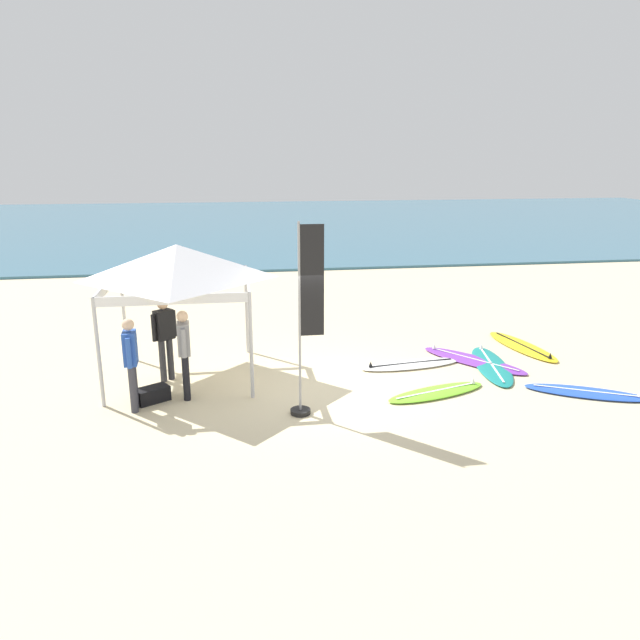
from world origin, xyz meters
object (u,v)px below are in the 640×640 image
at_px(surfboard_purple, 473,360).
at_px(surfboard_white, 410,364).
at_px(person_blue, 131,358).
at_px(banner_flag, 306,329).
at_px(surfboard_blue, 587,392).
at_px(person_grey, 184,349).
at_px(surfboard_teal, 491,365).
at_px(person_black, 165,334).
at_px(surfboard_yellow, 522,346).
at_px(canopy_tent, 177,263).
at_px(surfboard_lime, 437,392).
at_px(gear_bag_near_tent, 152,395).

bearing_deg(surfboard_purple, surfboard_white, -178.18).
bearing_deg(person_blue, banner_flag, -11.11).
xyz_separation_m(person_blue, banner_flag, (3.04, -0.60, 0.59)).
relative_size(surfboard_blue, person_grey, 1.34).
relative_size(surfboard_teal, person_black, 1.53).
height_order(surfboard_teal, banner_flag, banner_flag).
bearing_deg(person_grey, surfboard_teal, 6.62).
relative_size(surfboard_teal, person_grey, 1.53).
xyz_separation_m(surfboard_purple, surfboard_yellow, (1.56, 0.77, 0.00)).
bearing_deg(surfboard_blue, surfboard_teal, 124.21).
bearing_deg(surfboard_white, surfboard_yellow, 15.18).
relative_size(canopy_tent, person_grey, 1.66).
bearing_deg(surfboard_teal, person_grey, -173.38).
bearing_deg(person_blue, surfboard_blue, -3.73).
relative_size(person_grey, banner_flag, 0.50).
bearing_deg(person_blue, surfboard_white, 14.93).
bearing_deg(person_grey, surfboard_lime, -6.22).
xyz_separation_m(surfboard_lime, surfboard_yellow, (2.98, 2.41, -0.00)).
bearing_deg(surfboard_blue, person_grey, 172.73).
bearing_deg(surfboard_purple, surfboard_blue, -55.77).
xyz_separation_m(surfboard_teal, person_blue, (-7.32, -1.16, 0.95)).
distance_m(surfboard_blue, surfboard_lime, 2.88).
height_order(surfboard_purple, surfboard_white, same).
distance_m(surfboard_yellow, surfboard_teal, 1.74).
bearing_deg(surfboard_yellow, surfboard_teal, -138.45).
relative_size(canopy_tent, surfboard_teal, 1.08).
relative_size(person_black, banner_flag, 0.50).
height_order(canopy_tent, person_grey, canopy_tent).
bearing_deg(canopy_tent, surfboard_white, -1.57).
height_order(canopy_tent, surfboard_teal, canopy_tent).
xyz_separation_m(surfboard_lime, surfboard_white, (-0.04, 1.59, -0.00)).
xyz_separation_m(surfboard_teal, gear_bag_near_tent, (-7.05, -0.81, 0.10)).
distance_m(surfboard_purple, surfboard_teal, 0.46).
bearing_deg(surfboard_yellow, person_blue, -164.98).
distance_m(surfboard_purple, gear_bag_near_tent, 6.90).
bearing_deg(surfboard_teal, surfboard_lime, -143.11).
height_order(person_grey, banner_flag, banner_flag).
bearing_deg(surfboard_yellow, person_black, -173.78).
xyz_separation_m(surfboard_purple, person_grey, (-6.17, -1.12, 0.95)).
height_order(surfboard_lime, person_grey, person_grey).
bearing_deg(surfboard_yellow, canopy_tent, -175.00).
relative_size(person_grey, person_black, 1.00).
bearing_deg(person_grey, canopy_tent, 96.20).
bearing_deg(surfboard_white, person_grey, -167.10).
distance_m(surfboard_white, gear_bag_near_tent, 5.45).
distance_m(surfboard_teal, person_black, 6.95).
height_order(person_black, gear_bag_near_tent, person_black).
height_order(surfboard_white, surfboard_yellow, same).
bearing_deg(canopy_tent, person_grey, -83.80).
bearing_deg(gear_bag_near_tent, person_blue, -127.41).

